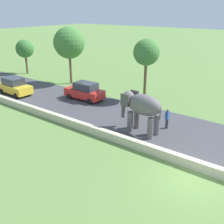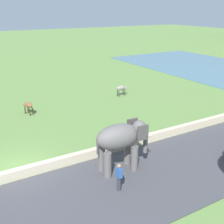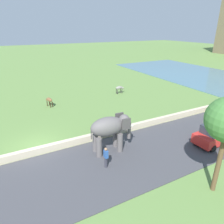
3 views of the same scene
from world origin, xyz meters
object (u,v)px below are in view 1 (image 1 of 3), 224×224
at_px(elephant, 141,107).
at_px(car_red, 85,91).
at_px(car_yellow, 15,86).
at_px(person_beside_elephant, 167,118).

distance_m(elephant, car_red, 9.00).
xyz_separation_m(elephant, car_yellow, (-0.01, 15.49, -1.14)).
height_order(person_beside_elephant, car_yellow, car_yellow).
relative_size(person_beside_elephant, car_yellow, 0.40).
relative_size(elephant, car_yellow, 0.87).
distance_m(person_beside_elephant, car_red, 9.72).
distance_m(elephant, person_beside_elephant, 2.45).
xyz_separation_m(elephant, car_red, (3.14, 8.36, -1.14)).
relative_size(elephant, car_red, 0.86).
height_order(elephant, car_red, elephant).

